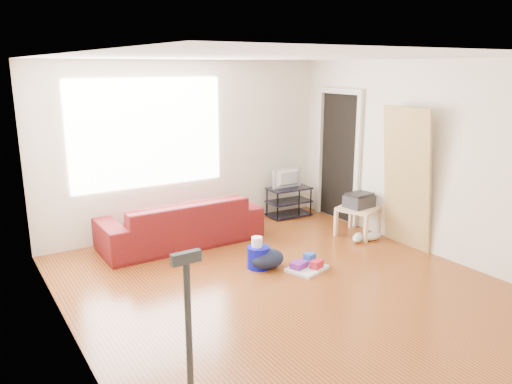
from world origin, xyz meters
TOP-DOWN VIEW (x-y plane):
  - room at (0.07, 0.15)m, footprint 4.51×5.01m
  - sofa at (-0.39, 1.95)m, footprint 2.21×0.87m
  - tv_stand at (1.65, 2.22)m, footprint 0.72×0.44m
  - tv at (1.65, 2.22)m, footprint 0.55×0.07m
  - side_table at (1.95, 0.91)m, footprint 0.67×0.67m
  - printer at (1.95, 0.91)m, footprint 0.42×0.34m
  - bucket at (0.05, 0.64)m, footprint 0.28×0.28m
  - toilet_paper at (0.04, 0.66)m, footprint 0.13×0.13m
  - cleaning_tray at (0.52, 0.28)m, footprint 0.54×0.48m
  - backpack at (0.14, 0.58)m, footprint 0.44×0.35m
  - sneakers at (1.85, 0.65)m, footprint 0.53×0.27m
  - door_panel at (2.13, 0.23)m, footprint 0.24×0.76m

SIDE VIEW (x-z plane):
  - sofa at x=-0.39m, z-range -0.32..0.32m
  - bucket at x=0.05m, z-range -0.14..0.14m
  - backpack at x=0.14m, z-range -0.12..0.12m
  - door_panel at x=2.13m, z-range -0.95..0.95m
  - cleaning_tray at x=0.52m, z-range -0.03..0.13m
  - sneakers at x=1.85m, z-range 0.00..0.12m
  - toilet_paper at x=0.04m, z-range 0.14..0.26m
  - tv_stand at x=1.65m, z-range 0.01..0.49m
  - side_table at x=1.95m, z-range 0.14..0.57m
  - printer at x=1.95m, z-range 0.42..0.63m
  - tv at x=1.65m, z-range 0.48..0.80m
  - room at x=0.07m, z-range 0.00..2.51m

